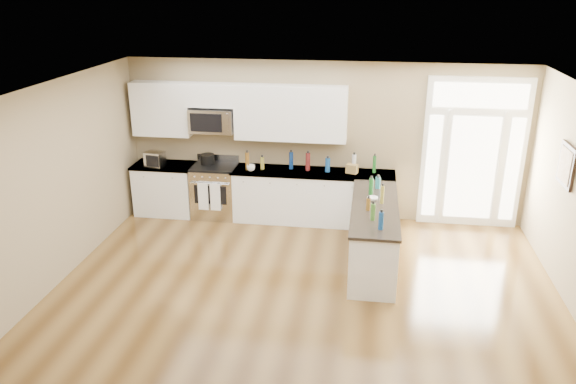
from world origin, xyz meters
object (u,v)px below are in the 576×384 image
(peninsula_cabinet, at_px, (373,237))
(toaster_oven, at_px, (155,159))
(kitchen_range, at_px, (215,191))
(stockpot, at_px, (207,159))

(peninsula_cabinet, relative_size, toaster_oven, 7.35)
(kitchen_range, xyz_separation_m, stockpot, (-0.15, 0.11, 0.57))
(peninsula_cabinet, bearing_deg, kitchen_range, 153.10)
(stockpot, bearing_deg, peninsula_cabinet, -27.47)
(peninsula_cabinet, height_order, kitchen_range, kitchen_range)
(stockpot, bearing_deg, toaster_oven, -164.30)
(kitchen_range, distance_m, toaster_oven, 1.21)
(peninsula_cabinet, height_order, stockpot, stockpot)
(peninsula_cabinet, xyz_separation_m, stockpot, (-3.01, 1.56, 0.61))
(stockpot, relative_size, toaster_oven, 0.80)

